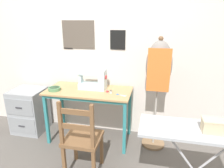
{
  "coord_description": "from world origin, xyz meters",
  "views": [
    {
      "loc": [
        0.87,
        -2.18,
        1.73
      ],
      "look_at": [
        0.34,
        0.25,
        0.89
      ],
      "focal_mm": 32.0,
      "sensor_mm": 36.0,
      "label": 1
    }
  ],
  "objects_px": {
    "scissors": "(120,95)",
    "thread_spool_near_machine": "(107,91)",
    "fabric_bowl": "(54,89)",
    "wooden_chair": "(82,139)",
    "ironing_board": "(201,135)",
    "sewing_machine": "(94,80)",
    "filing_cabinet": "(30,110)",
    "storage_box": "(214,126)",
    "thread_spool_mid_table": "(111,92)",
    "dress_form": "(158,71)"
  },
  "relations": [
    {
      "from": "fabric_bowl",
      "to": "wooden_chair",
      "type": "xyz_separation_m",
      "value": [
        0.59,
        -0.56,
        -0.35
      ]
    },
    {
      "from": "fabric_bowl",
      "to": "ironing_board",
      "type": "distance_m",
      "value": 1.9
    },
    {
      "from": "scissors",
      "to": "thread_spool_near_machine",
      "type": "height_order",
      "value": "thread_spool_near_machine"
    },
    {
      "from": "fabric_bowl",
      "to": "filing_cabinet",
      "type": "relative_size",
      "value": 0.25
    },
    {
      "from": "thread_spool_mid_table",
      "to": "wooden_chair",
      "type": "bearing_deg",
      "value": -107.02
    },
    {
      "from": "ironing_board",
      "to": "storage_box",
      "type": "relative_size",
      "value": 5.43
    },
    {
      "from": "thread_spool_mid_table",
      "to": "storage_box",
      "type": "relative_size",
      "value": 0.19
    },
    {
      "from": "filing_cabinet",
      "to": "ironing_board",
      "type": "bearing_deg",
      "value": -21.93
    },
    {
      "from": "thread_spool_mid_table",
      "to": "fabric_bowl",
      "type": "bearing_deg",
      "value": -175.46
    },
    {
      "from": "sewing_machine",
      "to": "thread_spool_mid_table",
      "type": "xyz_separation_m",
      "value": [
        0.27,
        -0.11,
        -0.11
      ]
    },
    {
      "from": "thread_spool_near_machine",
      "to": "wooden_chair",
      "type": "height_order",
      "value": "wooden_chair"
    },
    {
      "from": "thread_spool_near_machine",
      "to": "ironing_board",
      "type": "height_order",
      "value": "ironing_board"
    },
    {
      "from": "scissors",
      "to": "thread_spool_mid_table",
      "type": "bearing_deg",
      "value": 162.78
    },
    {
      "from": "scissors",
      "to": "thread_spool_mid_table",
      "type": "relative_size",
      "value": 3.81
    },
    {
      "from": "sewing_machine",
      "to": "filing_cabinet",
      "type": "bearing_deg",
      "value": -178.55
    },
    {
      "from": "scissors",
      "to": "fabric_bowl",
      "type": "bearing_deg",
      "value": -178.53
    },
    {
      "from": "sewing_machine",
      "to": "fabric_bowl",
      "type": "height_order",
      "value": "sewing_machine"
    },
    {
      "from": "sewing_machine",
      "to": "storage_box",
      "type": "distance_m",
      "value": 1.62
    },
    {
      "from": "thread_spool_near_machine",
      "to": "storage_box",
      "type": "distance_m",
      "value": 1.4
    },
    {
      "from": "scissors",
      "to": "ironing_board",
      "type": "height_order",
      "value": "ironing_board"
    },
    {
      "from": "storage_box",
      "to": "sewing_machine",
      "type": "bearing_deg",
      "value": 143.61
    },
    {
      "from": "thread_spool_near_machine",
      "to": "wooden_chair",
      "type": "xyz_separation_m",
      "value": [
        -0.14,
        -0.64,
        -0.34
      ]
    },
    {
      "from": "fabric_bowl",
      "to": "ironing_board",
      "type": "relative_size",
      "value": 0.16
    },
    {
      "from": "wooden_chair",
      "to": "filing_cabinet",
      "type": "distance_m",
      "value": 1.35
    },
    {
      "from": "storage_box",
      "to": "wooden_chair",
      "type": "bearing_deg",
      "value": 169.63
    },
    {
      "from": "thread_spool_near_machine",
      "to": "storage_box",
      "type": "height_order",
      "value": "storage_box"
    },
    {
      "from": "ironing_board",
      "to": "filing_cabinet",
      "type": "bearing_deg",
      "value": 158.07
    },
    {
      "from": "scissors",
      "to": "ironing_board",
      "type": "bearing_deg",
      "value": -43.69
    },
    {
      "from": "filing_cabinet",
      "to": "dress_form",
      "type": "distance_m",
      "value": 2.06
    },
    {
      "from": "wooden_chair",
      "to": "filing_cabinet",
      "type": "relative_size",
      "value": 1.38
    },
    {
      "from": "fabric_bowl",
      "to": "wooden_chair",
      "type": "distance_m",
      "value": 0.89
    },
    {
      "from": "scissors",
      "to": "thread_spool_near_machine",
      "type": "distance_m",
      "value": 0.19
    },
    {
      "from": "sewing_machine",
      "to": "fabric_bowl",
      "type": "relative_size",
      "value": 2.32
    },
    {
      "from": "dress_form",
      "to": "ironing_board",
      "type": "bearing_deg",
      "value": -68.68
    },
    {
      "from": "storage_box",
      "to": "dress_form",
      "type": "bearing_deg",
      "value": 115.32
    },
    {
      "from": "sewing_machine",
      "to": "storage_box",
      "type": "height_order",
      "value": "sewing_machine"
    },
    {
      "from": "thread_spool_near_machine",
      "to": "wooden_chair",
      "type": "distance_m",
      "value": 0.74
    },
    {
      "from": "wooden_chair",
      "to": "ironing_board",
      "type": "xyz_separation_m",
      "value": [
        1.15,
        -0.21,
        0.35
      ]
    },
    {
      "from": "wooden_chair",
      "to": "storage_box",
      "type": "height_order",
      "value": "storage_box"
    },
    {
      "from": "storage_box",
      "to": "thread_spool_near_machine",
      "type": "bearing_deg",
      "value": 141.68
    },
    {
      "from": "fabric_bowl",
      "to": "dress_form",
      "type": "xyz_separation_m",
      "value": [
        1.37,
        0.16,
        0.28
      ]
    },
    {
      "from": "sewing_machine",
      "to": "storage_box",
      "type": "bearing_deg",
      "value": -36.39
    },
    {
      "from": "thread_spool_mid_table",
      "to": "dress_form",
      "type": "xyz_separation_m",
      "value": [
        0.59,
        0.1,
        0.29
      ]
    },
    {
      "from": "thread_spool_near_machine",
      "to": "wooden_chair",
      "type": "relative_size",
      "value": 0.04
    },
    {
      "from": "thread_spool_mid_table",
      "to": "ironing_board",
      "type": "xyz_separation_m",
      "value": [
        0.96,
        -0.83,
        0.0
      ]
    },
    {
      "from": "sewing_machine",
      "to": "thread_spool_near_machine",
      "type": "relative_size",
      "value": 9.53
    },
    {
      "from": "sewing_machine",
      "to": "filing_cabinet",
      "type": "xyz_separation_m",
      "value": [
        -1.06,
        -0.03,
        -0.56
      ]
    },
    {
      "from": "sewing_machine",
      "to": "dress_form",
      "type": "height_order",
      "value": "dress_form"
    },
    {
      "from": "ironing_board",
      "to": "storage_box",
      "type": "height_order",
      "value": "storage_box"
    },
    {
      "from": "thread_spool_near_machine",
      "to": "dress_form",
      "type": "xyz_separation_m",
      "value": [
        0.65,
        0.08,
        0.29
      ]
    }
  ]
}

